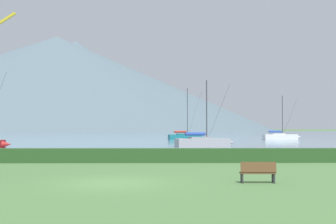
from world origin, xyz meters
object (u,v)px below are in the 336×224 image
sailboat_slip_0 (185,136)px  park_bench_under_tree (258,171)px  sailboat_slip_1 (280,136)px  sailboat_slip_7 (203,142)px

sailboat_slip_0 → park_bench_under_tree: 66.41m
sailboat_slip_0 → sailboat_slip_1: (19.39, -0.41, 0.00)m
sailboat_slip_1 → park_bench_under_tree: 68.94m
sailboat_slip_7 → park_bench_under_tree: size_ratio=5.44×
sailboat_slip_0 → park_bench_under_tree: bearing=-101.1°
sailboat_slip_1 → sailboat_slip_0: bearing=174.8°
sailboat_slip_0 → sailboat_slip_1: 19.39m
sailboat_slip_0 → sailboat_slip_1: size_ratio=1.17×
sailboat_slip_1 → park_bench_under_tree: bearing=-110.7°
sailboat_slip_1 → park_bench_under_tree: size_ratio=5.72×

